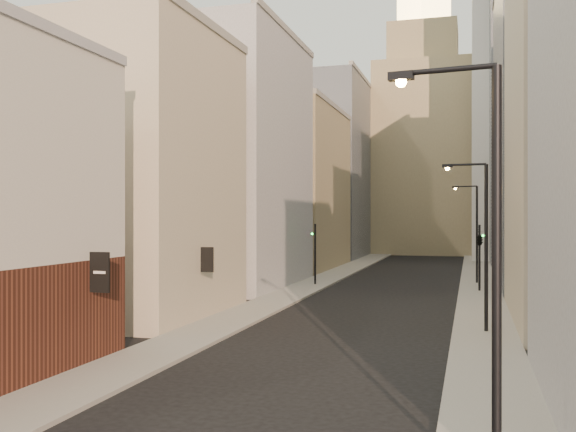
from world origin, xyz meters
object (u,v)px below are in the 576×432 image
object	(u,v)px
clock_tower	(424,136)
white_tower	(505,112)
streetlamp_near	(485,250)
traffic_light_left	(315,243)
streetlamp_mid	(482,236)
streetlamp_far	(474,228)
traffic_light_right	(479,240)

from	to	relation	value
clock_tower	white_tower	xyz separation A→B (m)	(11.00, -14.00, 0.97)
streetlamp_near	traffic_light_left	distance (m)	38.88
traffic_light_left	streetlamp_mid	bearing A→B (deg)	134.90
clock_tower	streetlamp_near	distance (m)	86.55
white_tower	streetlamp_mid	size ratio (longest dim) A/B	5.05
streetlamp_mid	streetlamp_far	distance (m)	22.86
clock_tower	streetlamp_far	bearing A→B (deg)	-80.74
streetlamp_far	streetlamp_near	bearing A→B (deg)	-72.93
streetlamp_far	traffic_light_right	distance (m)	5.78
white_tower	traffic_light_right	size ratio (longest dim) A/B	8.30
streetlamp_near	traffic_light_left	world-z (taller)	streetlamp_near
streetlamp_near	traffic_light_right	bearing A→B (deg)	96.61
streetlamp_mid	streetlamp_far	bearing A→B (deg)	92.88
clock_tower	traffic_light_right	xyz separation A→B (m)	(7.48, -49.49, -13.73)
streetlamp_near	streetlamp_mid	xyz separation A→B (m)	(0.23, 18.69, -0.31)
white_tower	streetlamp_near	bearing A→B (deg)	-93.11
clock_tower	streetlamp_mid	world-z (taller)	clock_tower
streetlamp_far	traffic_light_right	xyz separation A→B (m)	(0.33, -5.72, -0.76)
white_tower	streetlamp_mid	xyz separation A→B (m)	(-3.65, -52.63, -13.91)
clock_tower	streetlamp_far	xyz separation A→B (m)	(7.14, -43.77, -12.97)
streetlamp_far	clock_tower	bearing A→B (deg)	116.36
streetlamp_near	traffic_light_right	world-z (taller)	streetlamp_near
streetlamp_near	traffic_light_right	distance (m)	35.85
white_tower	traffic_light_left	bearing A→B (deg)	-115.20
white_tower	clock_tower	bearing A→B (deg)	128.16
streetlamp_far	traffic_light_right	size ratio (longest dim) A/B	1.63
clock_tower	streetlamp_near	xyz separation A→B (m)	(7.12, -85.32, -12.64)
streetlamp_far	traffic_light_left	size ratio (longest dim) A/B	1.63
white_tower	streetlamp_mid	world-z (taller)	white_tower
white_tower	streetlamp_near	xyz separation A→B (m)	(-3.88, -71.32, -13.61)
streetlamp_mid	traffic_light_left	size ratio (longest dim) A/B	1.64
white_tower	traffic_light_right	distance (m)	38.58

